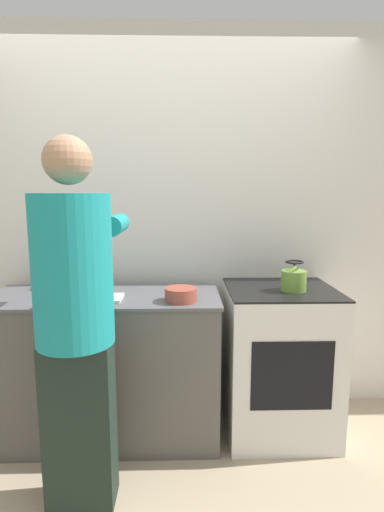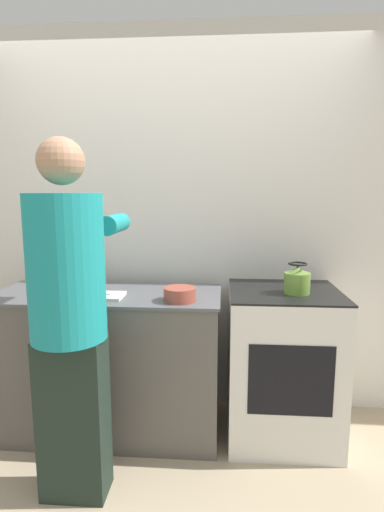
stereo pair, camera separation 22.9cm
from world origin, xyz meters
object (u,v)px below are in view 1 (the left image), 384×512
object	(u,v)px
oven	(279,360)
kettle	(294,278)
knife	(89,296)
canister_jar	(64,275)
bowl_prep	(181,295)
cutting_board	(92,298)
person	(76,315)

from	to	relation	value
oven	kettle	world-z (taller)	kettle
knife	kettle	distance (m)	1.21
canister_jar	kettle	bearing A→B (deg)	-8.56
canister_jar	bowl_prep	bearing A→B (deg)	-23.81
knife	canister_jar	bearing A→B (deg)	127.33
oven	knife	distance (m)	1.24
oven	knife	bearing A→B (deg)	-173.41
cutting_board	oven	bearing A→B (deg)	6.78
knife	kettle	size ratio (longest dim) A/B	1.22
person	kettle	bearing A→B (deg)	24.05
person	bowl_prep	size ratio (longest dim) A/B	9.60
oven	cutting_board	size ratio (longest dim) A/B	2.69
kettle	bowl_prep	world-z (taller)	kettle
knife	kettle	world-z (taller)	kettle
oven	canister_jar	distance (m)	1.47
cutting_board	bowl_prep	size ratio (longest dim) A/B	1.89
kettle	canister_jar	distance (m)	1.44
bowl_prep	cutting_board	bearing A→B (deg)	175.34
knife	canister_jar	distance (m)	0.37
bowl_prep	knife	bearing A→B (deg)	175.28
kettle	bowl_prep	size ratio (longest dim) A/B	0.99
person	canister_jar	bearing A→B (deg)	109.65
oven	person	world-z (taller)	person
kettle	cutting_board	bearing A→B (deg)	-176.41
bowl_prep	oven	bearing A→B (deg)	15.92
kettle	knife	bearing A→B (deg)	-176.55
knife	canister_jar	size ratio (longest dim) A/B	1.25
person	knife	size ratio (longest dim) A/B	7.98
kettle	bowl_prep	xyz separation A→B (m)	(-0.68, -0.12, -0.07)
knife	bowl_prep	bearing A→B (deg)	-4.87
bowl_prep	canister_jar	bearing A→B (deg)	156.19
bowl_prep	canister_jar	world-z (taller)	canister_jar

